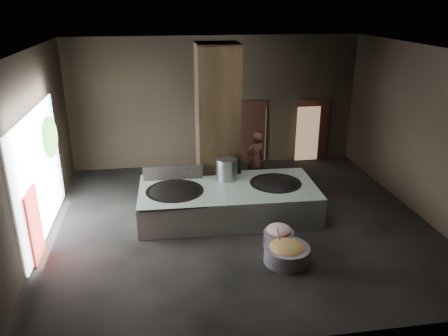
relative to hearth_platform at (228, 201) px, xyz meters
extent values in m
cube|color=black|center=(0.23, -0.43, -0.47)|extent=(10.00, 9.00, 0.10)
cube|color=black|center=(0.23, -0.43, 4.13)|extent=(10.00, 9.00, 0.10)
cube|color=black|center=(0.23, 4.12, 1.83)|extent=(10.00, 0.10, 4.50)
cube|color=black|center=(0.23, -4.98, 1.83)|extent=(10.00, 0.10, 4.50)
cube|color=black|center=(-4.82, -0.43, 1.83)|extent=(0.10, 9.00, 4.50)
cube|color=black|center=(5.28, -0.43, 1.83)|extent=(0.10, 9.00, 4.50)
cube|color=black|center=(-0.07, 1.47, 1.83)|extent=(1.20, 1.20, 4.50)
cube|color=#B5C9B5|center=(0.00, 0.00, 0.00)|extent=(4.88, 2.45, 0.84)
cube|color=black|center=(0.00, 0.00, 0.40)|extent=(4.71, 2.26, 0.03)
ellipsoid|color=black|center=(-1.45, -0.05, 0.33)|extent=(1.52, 1.52, 0.42)
cylinder|color=black|center=(-1.45, -0.05, 0.40)|extent=(1.55, 1.55, 0.05)
ellipsoid|color=black|center=(1.35, 0.05, 0.33)|extent=(1.41, 1.41, 0.40)
cylinder|color=black|center=(1.35, 0.05, 0.40)|extent=(1.44, 1.44, 0.05)
cylinder|color=gray|center=(0.05, 0.55, 0.71)|extent=(0.59, 0.59, 0.63)
cube|color=black|center=(-1.45, 0.75, 0.61)|extent=(1.67, 0.11, 0.42)
imported|color=brown|center=(1.21, 1.97, 0.45)|extent=(0.73, 0.58, 1.74)
cylinder|color=gray|center=(0.94, -2.53, -0.23)|extent=(1.20, 1.20, 0.38)
ellipsoid|color=#9CA04D|center=(0.94, -2.53, -0.07)|extent=(0.85, 0.85, 0.26)
cylinder|color=gray|center=(0.79, -2.38, 0.13)|extent=(0.26, 0.36, 0.74)
cylinder|color=gray|center=(0.93, -1.86, -0.22)|extent=(0.94, 0.94, 0.40)
ellipsoid|color=#C57684|center=(0.93, -1.86, 0.03)|extent=(0.60, 0.60, 0.23)
cube|color=black|center=(1.43, 4.02, 0.68)|extent=(1.18, 0.08, 2.38)
cube|color=#8C6647|center=(1.62, 4.07, 0.63)|extent=(0.86, 0.04, 2.02)
cube|color=black|center=(3.83, 4.02, 0.68)|extent=(1.18, 0.08, 2.38)
cube|color=#8C6647|center=(3.54, 3.80, 0.63)|extent=(0.84, 0.04, 1.99)
cube|color=white|center=(-4.72, -0.23, 1.18)|extent=(0.04, 4.20, 3.10)
cube|color=maroon|center=(-4.65, -1.53, 0.43)|extent=(0.05, 0.90, 1.70)
ellipsoid|color=#194714|center=(-4.62, 0.87, 1.78)|extent=(0.28, 1.10, 1.10)
camera|label=1|loc=(-1.78, -10.74, 5.18)|focal=35.00mm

